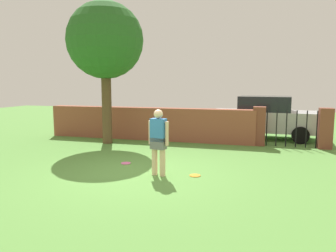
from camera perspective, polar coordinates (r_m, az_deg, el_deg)
The scene contains 8 objects.
ground_plane at distance 8.20m, azimuth -4.94°, elevation -8.36°, with size 40.00×40.00×0.00m, color #568C3D.
brick_wall at distance 12.95m, azimuth -3.59°, elevation 0.43°, with size 8.36×0.50×1.28m, color brown.
tree at distance 12.35m, azimuth -10.98°, elevation 14.39°, with size 2.78×2.78×5.17m.
person at distance 7.85m, azimuth -1.68°, elevation -2.34°, with size 0.53×0.28×1.62m.
fence_gate at distance 12.22m, azimuth 20.84°, elevation -0.20°, with size 2.64×0.44×1.40m.
car at distance 13.80m, azimuth 16.56°, elevation 1.50°, with size 4.31×2.14×1.72m.
frisbee_orange at distance 8.02m, azimuth 4.76°, elevation -8.66°, with size 0.27×0.27×0.02m, color orange.
frisbee_pink at distance 9.25m, azimuth -7.42°, elevation -6.49°, with size 0.27×0.27×0.02m, color pink.
Camera 1 is at (2.87, -7.35, 2.25)m, focal length 34.72 mm.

